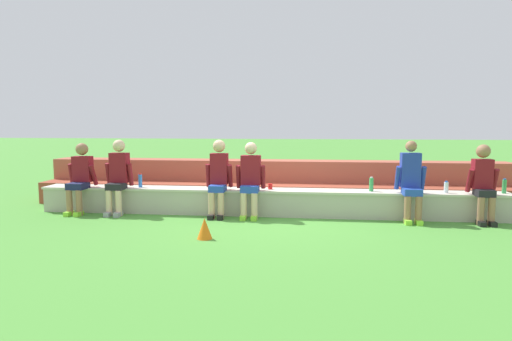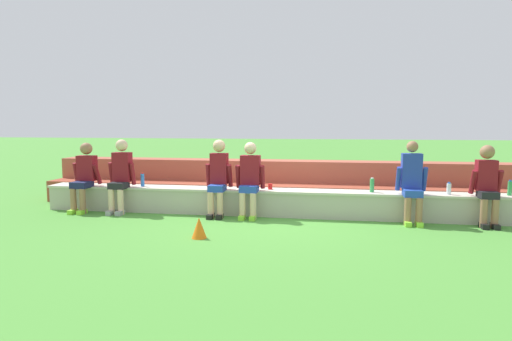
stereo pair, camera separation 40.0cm
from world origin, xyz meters
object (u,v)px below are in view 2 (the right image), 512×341
Objects in this scene: person_far_right at (412,181)px; sports_cone at (199,228)px; person_right_of_center at (250,178)px; water_bottle_center_gap at (510,188)px; person_far_left at (84,175)px; water_bottle_near_right at (372,185)px; person_left_of_center at (121,174)px; person_center at (218,176)px; water_bottle_near_left at (449,189)px; person_rightmost_edge at (487,183)px; water_bottle_mid_right at (143,180)px; plastic_cup_right_end at (270,186)px.

sports_cone is at bearing -154.54° from person_far_right.
person_right_of_center is 5.18× the size of water_bottle_center_gap.
person_far_left is 5.38m from water_bottle_near_right.
person_left_of_center reaches higher than water_bottle_near_right.
person_center is (1.90, -0.02, 0.00)m from person_left_of_center.
water_bottle_near_left is 0.82× the size of water_bottle_near_right.
person_rightmost_edge is 1.82m from water_bottle_near_right.
person_left_of_center is 0.99× the size of person_far_right.
sports_cone is (1.66, -1.76, -0.45)m from water_bottle_mid_right.
water_bottle_near_right is 1.82m from plastic_cup_right_end.
person_left_of_center is at bearing 179.41° from person_right_of_center.
person_far_right is 0.68m from water_bottle_near_right.
person_right_of_center is 6.40× the size of water_bottle_near_left.
water_bottle_near_right is (-0.63, 0.23, -0.12)m from person_far_right.
person_right_of_center is 0.97× the size of person_far_right.
person_rightmost_edge is 12.54× the size of plastic_cup_right_end.
person_left_of_center reaches higher than person_far_left.
water_bottle_near_right is 0.84× the size of sports_cone.
person_right_of_center reaches higher than water_bottle_center_gap.
water_bottle_mid_right is at bearing 10.34° from person_far_left.
person_rightmost_edge is at bearing -0.13° from person_center.
person_center is 4.99m from water_bottle_center_gap.
person_center reaches higher than person_rightmost_edge.
person_left_of_center is 6.44m from person_rightmost_edge.
water_bottle_mid_right is 2.46m from sports_cone.
water_bottle_near_left is (6.65, 0.17, -0.13)m from person_far_left.
person_rightmost_edge is at bearing -0.29° from person_far_right.
person_far_right is 5.32× the size of water_bottle_center_gap.
person_rightmost_edge is (3.96, 0.00, -0.01)m from person_right_of_center.
person_left_of_center is 5.27m from person_far_right.
water_bottle_near_left is 0.69× the size of sports_cone.
person_left_of_center is 5.34× the size of water_bottle_near_right.
sports_cone is (-3.25, -1.55, -0.57)m from person_far_right.
water_bottle_center_gap is 5.22m from sports_cone.
person_left_of_center is 5.19× the size of water_bottle_mid_right.
person_far_left is at bearing 179.86° from person_rightmost_edge.
water_bottle_mid_right is at bearing -179.78° from water_bottle_near_right.
person_far_left reaches higher than water_bottle_near_left.
person_left_of_center is 1.02× the size of person_right_of_center.
water_bottle_near_right is 0.99× the size of water_bottle_center_gap.
person_left_of_center is 6.54× the size of water_bottle_near_left.
sports_cone is at bearing -85.98° from person_center.
person_rightmost_edge is 5.00× the size of water_bottle_mid_right.
person_center is 1.00× the size of person_far_right.
person_left_of_center reaches higher than water_bottle_center_gap.
water_bottle_mid_right is at bearing -179.65° from water_bottle_center_gap.
person_center is 0.97m from plastic_cup_right_end.
person_right_of_center is 2.15m from water_bottle_mid_right.
person_left_of_center is at bearing 0.62° from person_far_left.
person_left_of_center is 2.49m from person_right_of_center.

